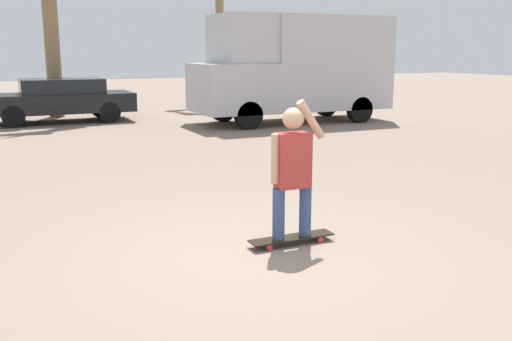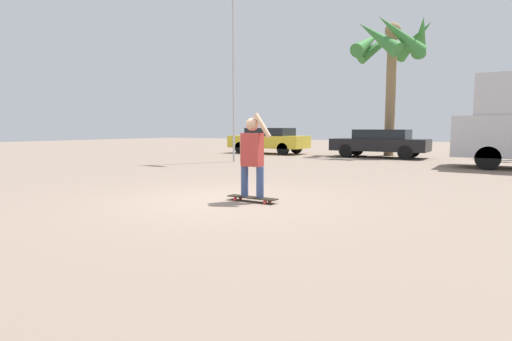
{
  "view_description": "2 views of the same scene",
  "coord_description": "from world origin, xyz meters",
  "px_view_note": "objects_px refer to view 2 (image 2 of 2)",
  "views": [
    {
      "loc": [
        -2.52,
        -5.34,
        2.19
      ],
      "look_at": [
        0.26,
        0.68,
        0.8
      ],
      "focal_mm": 40.0,
      "sensor_mm": 36.0,
      "label": 1
    },
    {
      "loc": [
        4.51,
        -6.12,
        1.38
      ],
      "look_at": [
        0.33,
        0.58,
        0.55
      ],
      "focal_mm": 28.0,
      "sensor_mm": 36.0,
      "label": 2
    }
  ],
  "objects_px": {
    "parked_car_black": "(380,142)",
    "parked_car_yellow": "(269,140)",
    "flagpole": "(235,57)",
    "person_skateboarder": "(252,153)",
    "palm_tree_center_background": "(393,46)",
    "skateboard": "(252,198)"
  },
  "relations": [
    {
      "from": "flagpole",
      "to": "person_skateboarder",
      "type": "bearing_deg",
      "value": -53.12
    },
    {
      "from": "palm_tree_center_background",
      "to": "flagpole",
      "type": "height_order",
      "value": "flagpole"
    },
    {
      "from": "parked_car_black",
      "to": "parked_car_yellow",
      "type": "relative_size",
      "value": 1.01
    },
    {
      "from": "skateboard",
      "to": "parked_car_black",
      "type": "bearing_deg",
      "value": 94.66
    },
    {
      "from": "skateboard",
      "to": "parked_car_black",
      "type": "distance_m",
      "value": 13.19
    },
    {
      "from": "skateboard",
      "to": "parked_car_black",
      "type": "xyz_separation_m",
      "value": [
        -1.07,
        13.13,
        0.66
      ]
    },
    {
      "from": "parked_car_yellow",
      "to": "flagpole",
      "type": "height_order",
      "value": "flagpole"
    },
    {
      "from": "parked_car_black",
      "to": "parked_car_yellow",
      "type": "xyz_separation_m",
      "value": [
        -6.12,
        -0.1,
        0.04
      ]
    },
    {
      "from": "person_skateboarder",
      "to": "palm_tree_center_background",
      "type": "height_order",
      "value": "palm_tree_center_background"
    },
    {
      "from": "parked_car_yellow",
      "to": "person_skateboarder",
      "type": "bearing_deg",
      "value": -61.09
    },
    {
      "from": "person_skateboarder",
      "to": "flagpole",
      "type": "height_order",
      "value": "flagpole"
    },
    {
      "from": "flagpole",
      "to": "palm_tree_center_background",
      "type": "bearing_deg",
      "value": 58.25
    },
    {
      "from": "parked_car_black",
      "to": "palm_tree_center_background",
      "type": "relative_size",
      "value": 0.64
    },
    {
      "from": "skateboard",
      "to": "flagpole",
      "type": "bearing_deg",
      "value": 126.88
    },
    {
      "from": "parked_car_black",
      "to": "flagpole",
      "type": "bearing_deg",
      "value": -127.95
    },
    {
      "from": "person_skateboarder",
      "to": "palm_tree_center_background",
      "type": "relative_size",
      "value": 0.23
    },
    {
      "from": "skateboard",
      "to": "parked_car_black",
      "type": "relative_size",
      "value": 0.23
    },
    {
      "from": "person_skateboarder",
      "to": "palm_tree_center_background",
      "type": "bearing_deg",
      "value": 93.92
    },
    {
      "from": "parked_car_black",
      "to": "palm_tree_center_background",
      "type": "distance_m",
      "value": 5.01
    },
    {
      "from": "parked_car_black",
      "to": "person_skateboarder",
      "type": "bearing_deg",
      "value": -85.35
    },
    {
      "from": "palm_tree_center_background",
      "to": "skateboard",
      "type": "bearing_deg",
      "value": -86.08
    },
    {
      "from": "person_skateboarder",
      "to": "flagpole",
      "type": "xyz_separation_m",
      "value": [
        -5.54,
        7.39,
        3.38
      ]
    }
  ]
}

